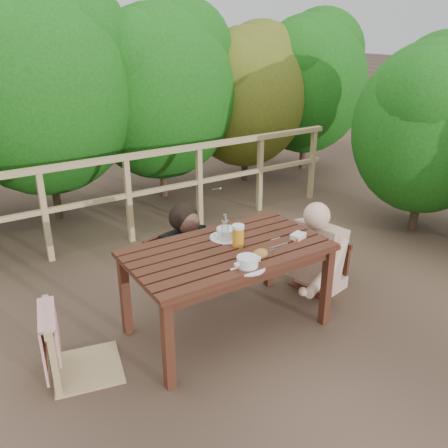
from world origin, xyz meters
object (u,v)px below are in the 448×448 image
chair_right (322,247)px  diner_right (327,215)px  chair_left (80,310)px  tumbler (269,253)px  table (227,290)px  bottle (225,229)px  soup_near (247,262)px  beer_glass (238,236)px  bread_roll (260,254)px  butter_tub (298,237)px  chair_far (173,243)px  woman (171,220)px  soup_far (226,234)px

chair_right → diner_right: (0.03, 0.00, 0.31)m
chair_left → tumbler: 1.39m
tumbler → chair_left: bearing=163.5°
table → bottle: (0.04, 0.09, 0.48)m
soup_near → beer_glass: bearing=66.7°
bread_roll → tumbler: size_ratio=1.82×
bread_roll → butter_tub: bread_roll is taller
chair_right → bread_roll: size_ratio=6.64×
bottle → diner_right: bearing=0.0°
bread_roll → tumbler: 0.07m
bottle → chair_far: bearing=93.6°
woman → butter_tub: (0.58, -1.08, 0.10)m
table → woman: bearing=91.0°
soup_far → bottle: (-0.06, -0.07, 0.08)m
chair_far → chair_right: 1.37m
tumbler → beer_glass: bearing=109.4°
table → chair_right: 1.09m
table → tumbler: 0.51m
chair_far → woman: bearing=73.6°
soup_far → table: bearing=-120.4°
soup_far → beer_glass: 0.18m
beer_glass → woman: bearing=96.5°
bottle → beer_glass: bearing=-61.2°
beer_glass → chair_right: bearing=5.8°
table → butter_tub: (0.57, -0.16, 0.38)m
woman → table: bearing=74.6°
table → chair_far: 0.90m
diner_right → soup_far: diner_right is taller
soup_near → woman: bearing=88.6°
table → bottle: bearing=68.9°
chair_far → butter_tub: chair_far is taller
table → butter_tub: bearing=-15.6°
soup_near → beer_glass: size_ratio=1.42×
soup_near → bread_roll: 0.18m
soup_near → soup_far: soup_far is taller
bottle → tumbler: bottle is taller
chair_far → woman: woman is taller
bread_roll → chair_far: bearing=96.7°
table → tumbler: bearing=-56.3°
bottle → butter_tub: bearing=-25.2°
chair_left → chair_far: size_ratio=1.20×
table → tumbler: (0.19, -0.28, 0.39)m
chair_right → bread_roll: (-0.97, -0.35, 0.33)m
soup_near → butter_tub: soup_near is taller
soup_far → beer_glass: size_ratio=1.48×
chair_right → beer_glass: size_ratio=4.53×
soup_near → bottle: size_ratio=1.05×
soup_near → bread_roll: (0.17, 0.07, -0.01)m
chair_left → tumbler: chair_left is taller
woman → diner_right: 1.41m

